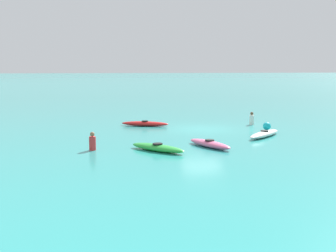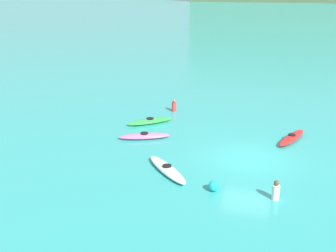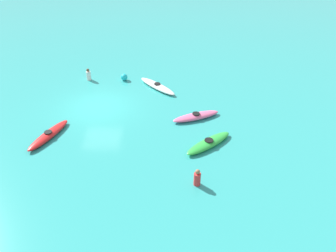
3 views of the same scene
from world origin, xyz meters
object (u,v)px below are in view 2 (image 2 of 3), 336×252
kayak_red (292,138)px  person_near_shore (276,191)px  kayak_green (150,121)px  kayak_pink (144,136)px  kayak_white (167,169)px  buoy_cyan (214,186)px  person_by_kayaks (174,106)px

kayak_red → person_near_shore: person_near_shore is taller
kayak_green → kayak_red: size_ratio=0.89×
kayak_pink → kayak_red: bearing=13.3°
kayak_green → kayak_white: same height
buoy_cyan → person_near_shore: person_near_shore is taller
kayak_white → kayak_pink: bearing=121.5°
kayak_green → person_near_shore: (8.01, -8.02, 0.22)m
kayak_red → buoy_cyan: bearing=-115.0°
person_by_kayaks → kayak_pink: bearing=-93.4°
kayak_white → person_near_shore: (5.07, -1.34, 0.22)m
kayak_red → kayak_green: bearing=175.2°
kayak_green → person_near_shore: person_near_shore is taller
person_by_kayaks → kayak_green: bearing=-105.6°
kayak_red → kayak_pink: bearing=-166.7°
kayak_green → kayak_white: bearing=-66.3°
kayak_white → buoy_cyan: bearing=-27.3°
kayak_green → kayak_pink: (0.49, -2.69, 0.00)m
kayak_pink → buoy_cyan: bearing=-47.0°
kayak_white → buoy_cyan: 2.77m
kayak_pink → buoy_cyan: buoy_cyan is taller
kayak_pink → kayak_red: same height
person_by_kayaks → kayak_red: bearing=-25.1°
kayak_white → kayak_green: bearing=113.7°
kayak_pink → person_near_shore: (7.51, -5.33, 0.22)m
kayak_white → buoy_cyan: (2.46, -1.27, 0.08)m
kayak_white → kayak_red: bearing=45.6°
person_by_kayaks → buoy_cyan: bearing=-67.3°
kayak_red → buoy_cyan: size_ratio=6.52×
person_near_shore → buoy_cyan: bearing=178.5°
buoy_cyan → person_near_shore: 2.61m
kayak_pink → person_near_shore: person_near_shore is taller
person_near_shore → kayak_green: bearing=135.0°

